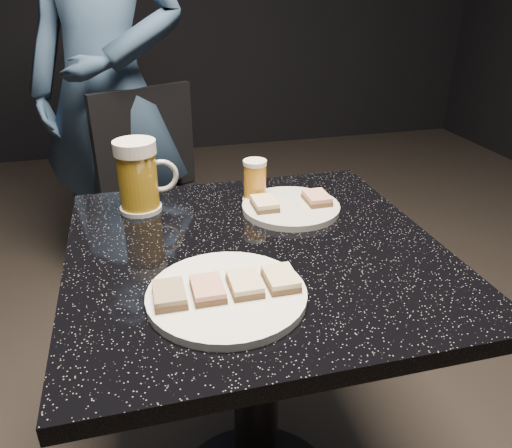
% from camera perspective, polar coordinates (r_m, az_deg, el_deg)
% --- Properties ---
extents(plate_large, '(0.26, 0.26, 0.01)m').
position_cam_1_polar(plate_large, '(0.80, -3.36, -8.12)').
color(plate_large, white).
rests_on(plate_large, table).
extents(plate_small, '(0.21, 0.21, 0.01)m').
position_cam_1_polar(plate_small, '(1.10, 4.00, 1.89)').
color(plate_small, silver).
rests_on(plate_small, table).
extents(patron, '(0.73, 0.65, 1.69)m').
position_cam_1_polar(patron, '(1.95, -16.59, 14.46)').
color(patron, navy).
rests_on(patron, floor).
extents(table, '(0.70, 0.70, 0.75)m').
position_cam_1_polar(table, '(1.09, 0.00, -13.91)').
color(table, black).
rests_on(table, floor).
extents(beer_mug, '(0.13, 0.09, 0.16)m').
position_cam_1_polar(beer_mug, '(1.10, -13.23, 5.34)').
color(beer_mug, silver).
rests_on(beer_mug, table).
extents(beer_tumbler, '(0.06, 0.06, 0.10)m').
position_cam_1_polar(beer_tumbler, '(1.13, -0.13, 4.91)').
color(beer_tumbler, silver).
rests_on(beer_tumbler, table).
extents(chair, '(0.52, 0.52, 0.87)m').
position_cam_1_polar(chair, '(1.86, -10.46, 3.36)').
color(chair, black).
rests_on(chair, floor).
extents(canapes_on_plate_large, '(0.23, 0.07, 0.02)m').
position_cam_1_polar(canapes_on_plate_large, '(0.80, -3.39, -7.15)').
color(canapes_on_plate_large, '#4C3521').
rests_on(canapes_on_plate_large, plate_large).
extents(canapes_on_plate_small, '(0.17, 0.07, 0.02)m').
position_cam_1_polar(canapes_on_plate_small, '(1.09, 4.03, 2.67)').
color(canapes_on_plate_small, '#4C3521').
rests_on(canapes_on_plate_small, plate_small).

